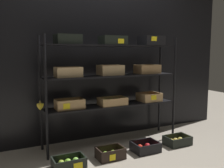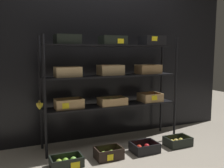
{
  "view_description": "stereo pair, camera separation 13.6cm",
  "coord_description": "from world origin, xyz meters",
  "px_view_note": "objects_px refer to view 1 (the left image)",
  "views": [
    {
      "loc": [
        -1.47,
        -3.03,
        1.25
      ],
      "look_at": [
        0.0,
        0.0,
        0.82
      ],
      "focal_mm": 40.54,
      "sensor_mm": 36.0,
      "label": 1
    },
    {
      "loc": [
        -1.35,
        -3.09,
        1.25
      ],
      "look_at": [
        0.0,
        0.0,
        0.82
      ],
      "focal_mm": 40.54,
      "sensor_mm": 36.0,
      "label": 2
    }
  ],
  "objects_px": {
    "crate_ground_apple_red": "(145,148)",
    "crate_ground_apple_gold": "(177,141)",
    "crate_ground_left_apple_green": "(110,154)",
    "crate_ground_apple_green": "(69,163)",
    "display_rack": "(112,76)"
  },
  "relations": [
    {
      "from": "display_rack",
      "to": "crate_ground_apple_green",
      "type": "relative_size",
      "value": 5.5
    },
    {
      "from": "crate_ground_apple_gold",
      "to": "display_rack",
      "type": "bearing_deg",
      "value": 149.35
    },
    {
      "from": "crate_ground_apple_green",
      "to": "crate_ground_left_apple_green",
      "type": "bearing_deg",
      "value": 0.69
    },
    {
      "from": "display_rack",
      "to": "crate_ground_apple_green",
      "type": "xyz_separation_m",
      "value": [
        -0.75,
        -0.47,
        -0.89
      ]
    },
    {
      "from": "display_rack",
      "to": "crate_ground_apple_gold",
      "type": "relative_size",
      "value": 5.77
    },
    {
      "from": "crate_ground_apple_red",
      "to": "crate_ground_apple_gold",
      "type": "distance_m",
      "value": 0.52
    },
    {
      "from": "display_rack",
      "to": "crate_ground_apple_gold",
      "type": "bearing_deg",
      "value": -30.65
    },
    {
      "from": "crate_ground_apple_green",
      "to": "crate_ground_left_apple_green",
      "type": "height_order",
      "value": "crate_ground_left_apple_green"
    },
    {
      "from": "crate_ground_apple_gold",
      "to": "crate_ground_left_apple_green",
      "type": "bearing_deg",
      "value": -179.57
    },
    {
      "from": "display_rack",
      "to": "crate_ground_apple_gold",
      "type": "height_order",
      "value": "display_rack"
    },
    {
      "from": "crate_ground_left_apple_green",
      "to": "crate_ground_apple_green",
      "type": "bearing_deg",
      "value": -179.31
    },
    {
      "from": "crate_ground_apple_green",
      "to": "crate_ground_apple_gold",
      "type": "height_order",
      "value": "crate_ground_apple_gold"
    },
    {
      "from": "crate_ground_apple_red",
      "to": "crate_ground_apple_green",
      "type": "bearing_deg",
      "value": -179.58
    },
    {
      "from": "crate_ground_left_apple_green",
      "to": "crate_ground_apple_red",
      "type": "height_order",
      "value": "crate_ground_left_apple_green"
    },
    {
      "from": "crate_ground_apple_red",
      "to": "crate_ground_apple_gold",
      "type": "bearing_deg",
      "value": 0.71
    }
  ]
}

